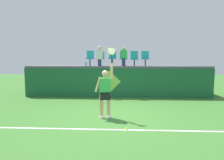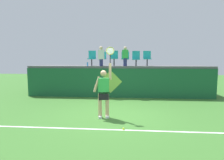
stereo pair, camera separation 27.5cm
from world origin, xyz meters
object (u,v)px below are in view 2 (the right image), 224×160
at_px(stadium_chair_2, 114,57).
at_px(stadium_chair_5, 147,58).
at_px(stadium_chair_3, 125,58).
at_px(stadium_chair_1, 102,58).
at_px(water_bottle, 88,64).
at_px(tennis_ball, 123,129).
at_px(stadium_chair_4, 136,58).
at_px(tennis_player, 104,91).
at_px(spectator_0, 101,56).
at_px(spectator_1, 125,56).
at_px(stadium_chair_0, 92,57).

height_order(stadium_chair_2, stadium_chair_5, stadium_chair_2).
bearing_deg(stadium_chair_3, stadium_chair_1, -179.96).
relative_size(stadium_chair_2, stadium_chair_3, 1.07).
height_order(water_bottle, stadium_chair_3, stadium_chair_3).
height_order(tennis_ball, stadium_chair_2, stadium_chair_2).
bearing_deg(stadium_chair_3, stadium_chair_4, 0.59).
height_order(tennis_player, spectator_0, spectator_0).
relative_size(stadium_chair_1, stadium_chair_3, 1.00).
bearing_deg(water_bottle, spectator_1, 2.60).
height_order(stadium_chair_0, spectator_0, spectator_0).
height_order(water_bottle, stadium_chair_2, stadium_chair_2).
bearing_deg(stadium_chair_0, tennis_player, -73.97).
bearing_deg(stadium_chair_1, stadium_chair_2, 0.31).
height_order(stadium_chair_3, spectator_0, spectator_0).
bearing_deg(stadium_chair_2, tennis_ball, -83.00).
distance_m(stadium_chair_5, spectator_1, 1.33).
distance_m(tennis_ball, stadium_chair_1, 6.09).
bearing_deg(stadium_chair_0, spectator_1, -12.56).
xyz_separation_m(stadium_chair_2, stadium_chair_4, (1.27, 0.00, -0.03)).
height_order(water_bottle, stadium_chair_1, stadium_chair_1).
distance_m(water_bottle, spectator_1, 2.17).
bearing_deg(tennis_player, stadium_chair_3, 80.86).
distance_m(tennis_player, spectator_0, 4.22).
height_order(stadium_chair_2, spectator_0, spectator_0).
xyz_separation_m(stadium_chair_4, spectator_1, (-0.62, -0.44, 0.10)).
relative_size(stadium_chair_0, stadium_chair_5, 1.03).
height_order(tennis_player, stadium_chair_0, stadium_chair_0).
xyz_separation_m(stadium_chair_1, spectator_0, (0.00, -0.44, 0.11)).
distance_m(stadium_chair_0, stadium_chair_5, 3.23).
relative_size(tennis_ball, stadium_chair_3, 0.08).
bearing_deg(stadium_chair_4, stadium_chair_5, -0.32).
distance_m(tennis_player, stadium_chair_4, 4.75).
relative_size(stadium_chair_4, spectator_1, 0.80).
relative_size(water_bottle, stadium_chair_2, 0.24).
bearing_deg(water_bottle, stadium_chair_4, 11.04).
distance_m(tennis_player, stadium_chair_2, 4.57).
relative_size(stadium_chair_1, stadium_chair_4, 0.96).
distance_m(stadium_chair_4, stadium_chair_5, 0.63).
bearing_deg(spectator_1, tennis_player, -100.12).
bearing_deg(tennis_player, spectator_1, 79.88).
bearing_deg(stadium_chair_1, water_bottle, -145.52).
bearing_deg(tennis_ball, spectator_1, 90.33).
xyz_separation_m(stadium_chair_0, stadium_chair_4, (2.59, 0.00, -0.03)).
relative_size(stadium_chair_3, spectator_0, 0.75).
xyz_separation_m(stadium_chair_3, spectator_0, (-1.35, -0.44, 0.12)).
distance_m(tennis_player, tennis_ball, 1.64).
relative_size(stadium_chair_0, spectator_0, 0.80).
distance_m(water_bottle, spectator_0, 0.91).
height_order(stadium_chair_0, stadium_chair_5, stadium_chair_0).
bearing_deg(stadium_chair_3, stadium_chair_2, 179.74).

